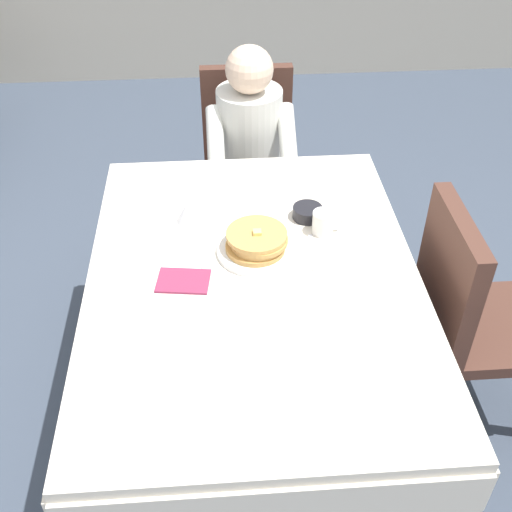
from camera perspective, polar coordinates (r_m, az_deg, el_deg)
name	(u,v)px	position (r m, az deg, el deg)	size (l,w,h in m)	color
ground_plane	(254,412)	(2.63, -0.17, -13.97)	(14.00, 14.00, 0.00)	#3D4756
dining_table_main	(254,294)	(2.14, -0.20, -3.50)	(1.12, 1.52, 0.74)	silver
chair_diner	(248,152)	(3.16, -0.71, 9.39)	(0.44, 0.45, 0.93)	#4C2D23
diner_person	(250,143)	(2.96, -0.54, 10.22)	(0.40, 0.43, 1.12)	silver
chair_right_side	(467,308)	(2.39, 18.61, -4.53)	(0.45, 0.44, 0.93)	#4C2D23
plate_breakfast	(257,250)	(2.17, 0.11, 0.54)	(0.28, 0.28, 0.02)	white
breakfast_stack	(257,241)	(2.15, 0.10, 1.37)	(0.21, 0.22, 0.08)	tan
cup_coffee	(324,222)	(2.25, 6.14, 3.05)	(0.11, 0.08, 0.08)	white
bowl_butter	(307,212)	(2.33, 4.69, 3.96)	(0.11, 0.11, 0.04)	black
syrup_pitcher	(186,213)	(2.31, -6.33, 3.89)	(0.08, 0.08, 0.07)	silver
fork_left_of_plate	(202,258)	(2.16, -4.89, -0.14)	(0.18, 0.01, 0.01)	silver
knife_right_of_plate	(312,252)	(2.18, 5.14, 0.33)	(0.20, 0.01, 0.01)	silver
spoon_near_edge	(260,316)	(1.94, 0.38, -5.47)	(0.15, 0.01, 0.01)	silver
napkin_folded	(183,281)	(2.07, -6.60, -2.26)	(0.17, 0.12, 0.01)	#8C2D4C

